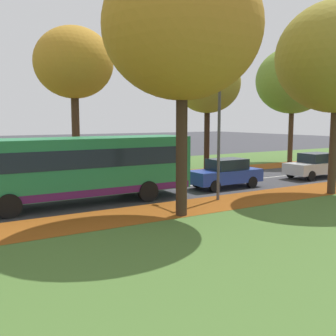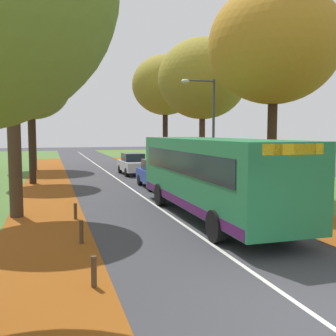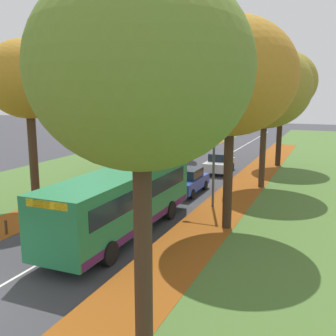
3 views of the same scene
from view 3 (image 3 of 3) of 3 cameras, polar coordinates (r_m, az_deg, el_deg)
grass_verge_left at (r=34.21m, az=-12.05°, el=-0.31°), size 12.00×90.00×0.01m
leaf_litter_left at (r=26.84m, az=-11.26°, el=-3.34°), size 2.80×60.00×0.00m
grass_verge_right at (r=28.24m, az=20.36°, el=-3.12°), size 12.00×90.00×0.01m
leaf_litter_right at (r=23.10m, az=8.11°, el=-5.57°), size 2.80×60.00×0.00m
road_centre_line at (r=29.99m, az=2.56°, el=-1.65°), size 0.12×80.00×0.01m
tree_left_near at (r=23.60m, az=-19.61°, el=11.94°), size 4.84×4.84×9.44m
tree_left_mid at (r=31.69m, az=-6.74°, el=10.70°), size 4.92×4.92×8.69m
tree_left_far at (r=40.20m, az=-0.33°, el=11.79°), size 6.34×6.34×10.00m
tree_right_nearest at (r=9.12m, az=-3.97°, el=13.86°), size 5.12×5.12×9.34m
tree_right_near at (r=18.65m, az=9.12°, el=12.93°), size 6.07×6.07×9.98m
tree_right_mid at (r=27.58m, az=13.98°, el=11.27°), size 6.10×6.10×9.61m
tree_right_far at (r=36.42m, az=16.22°, el=11.91°), size 5.97×5.97×10.13m
bollard_third at (r=19.96m, az=-22.44°, el=-7.97°), size 0.12×0.12×0.69m
bollard_fourth at (r=22.29m, az=-16.27°, el=-5.74°), size 0.12×0.12×0.61m
streetlamp_right at (r=22.35m, az=5.89°, el=3.70°), size 1.89×0.28×6.00m
bus at (r=18.30m, az=-6.62°, el=-4.43°), size 2.68×10.40×2.98m
car_blue_lead at (r=25.80m, az=2.88°, el=-1.88°), size 1.80×4.21×1.62m
car_silver_following at (r=32.69m, az=7.46°, el=0.77°), size 1.83×4.23×1.62m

